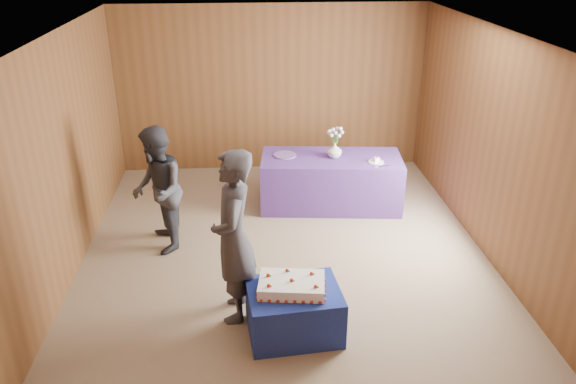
{
  "coord_description": "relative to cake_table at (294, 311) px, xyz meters",
  "views": [
    {
      "loc": [
        -0.44,
        -6.0,
        3.66
      ],
      "look_at": [
        0.05,
        0.1,
        0.84
      ],
      "focal_mm": 35.0,
      "sensor_mm": 36.0,
      "label": 1
    }
  ],
  "objects": [
    {
      "name": "cake_table",
      "position": [
        0.0,
        0.0,
        0.0
      ],
      "size": [
        0.96,
        0.78,
        0.5
      ],
      "primitive_type": "cube",
      "rotation": [
        0.0,
        0.0,
        0.09
      ],
      "color": "#1B3A94",
      "rests_on": "ground"
    },
    {
      "name": "plate",
      "position": [
        1.39,
        2.64,
        0.51
      ],
      "size": [
        0.23,
        0.23,
        0.01
      ],
      "primitive_type": "cylinder",
      "rotation": [
        0.0,
        0.0,
        -0.04
      ],
      "color": "white",
      "rests_on": "serving_table"
    },
    {
      "name": "vase",
      "position": [
        0.83,
        2.88,
        0.61
      ],
      "size": [
        0.28,
        0.28,
        0.22
      ],
      "primitive_type": "imported",
      "rotation": [
        0.0,
        0.0,
        -0.46
      ],
      "color": "silver",
      "rests_on": "serving_table"
    },
    {
      "name": "serving_table",
      "position": [
        0.8,
        2.88,
        0.12
      ],
      "size": [
        2.08,
        1.1,
        0.75
      ],
      "primitive_type": "cube",
      "rotation": [
        0.0,
        0.0,
        -0.1
      ],
      "color": "#542F82",
      "rests_on": "ground"
    },
    {
      "name": "knife",
      "position": [
        1.43,
        2.48,
        0.5
      ],
      "size": [
        0.26,
        0.08,
        0.0
      ],
      "primitive_type": "cube",
      "rotation": [
        0.0,
        0.0,
        0.23
      ],
      "color": "#B0B0B5",
      "rests_on": "serving_table"
    },
    {
      "name": "sheet_cake",
      "position": [
        -0.02,
        0.01,
        0.31
      ],
      "size": [
        0.72,
        0.54,
        0.15
      ],
      "rotation": [
        0.0,
        0.0,
        -0.13
      ],
      "color": "white",
      "rests_on": "cake_table"
    },
    {
      "name": "guest_right",
      "position": [
        -1.52,
        1.81,
        0.55
      ],
      "size": [
        0.75,
        0.88,
        1.6
      ],
      "primitive_type": "imported",
      "rotation": [
        0.0,
        0.0,
        -1.37
      ],
      "color": "#31323B",
      "rests_on": "ground"
    },
    {
      "name": "platter",
      "position": [
        0.13,
        3.0,
        0.51
      ],
      "size": [
        0.38,
        0.38,
        0.02
      ],
      "primitive_type": "cylinder",
      "rotation": [
        0.0,
        0.0,
        -0.19
      ],
      "color": "#6F51A3",
      "rests_on": "serving_table"
    },
    {
      "name": "flower_spray",
      "position": [
        0.83,
        2.88,
        0.87
      ],
      "size": [
        0.24,
        0.25,
        0.19
      ],
      "color": "#305E25",
      "rests_on": "vase"
    },
    {
      "name": "cake_slice",
      "position": [
        1.39,
        2.64,
        0.54
      ],
      "size": [
        0.09,
        0.08,
        0.09
      ],
      "rotation": [
        0.0,
        0.0,
        0.35
      ],
      "color": "white",
      "rests_on": "plate"
    },
    {
      "name": "guest_left",
      "position": [
        -0.57,
        0.36,
        0.67
      ],
      "size": [
        0.46,
        0.68,
        1.84
      ],
      "primitive_type": "imported",
      "rotation": [
        0.0,
        0.0,
        -1.6
      ],
      "color": "#36353E",
      "rests_on": "ground"
    },
    {
      "name": "ground",
      "position": [
        0.02,
        1.46,
        -0.25
      ],
      "size": [
        6.0,
        6.0,
        0.0
      ],
      "primitive_type": "plane",
      "color": "#876D5D",
      "rests_on": "ground"
    },
    {
      "name": "room_shell",
      "position": [
        0.02,
        1.46,
        1.55
      ],
      "size": [
        5.04,
        6.04,
        2.72
      ],
      "color": "brown",
      "rests_on": "ground"
    }
  ]
}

